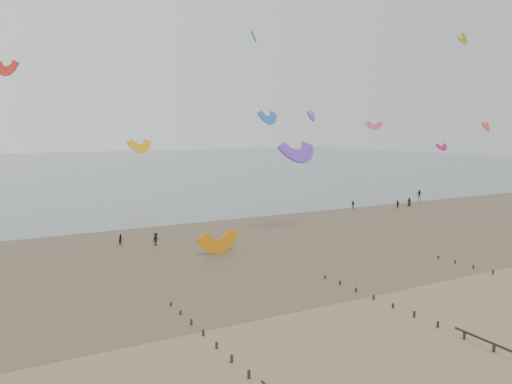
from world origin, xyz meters
The scene contains 5 objects.
ground centered at (0.00, 0.00, 0.00)m, with size 500.00×500.00×0.00m, color brown.
sea_and_shore centered at (-4.08, 34.40, 0.01)m, with size 500.00×665.00×0.03m.
kitesurfers centered at (23.96, 46.27, 0.89)m, with size 140.46×19.56×1.85m.
grounded_kite centered at (-1.55, 28.36, 0.00)m, with size 5.73×3.00×4.37m, color orange, non-canonical shape.
kites_airborne centered at (-7.46, 88.87, 22.58)m, with size 256.31×110.21×39.86m.
Camera 1 is at (-28.73, -31.69, 16.61)m, focal length 35.00 mm.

